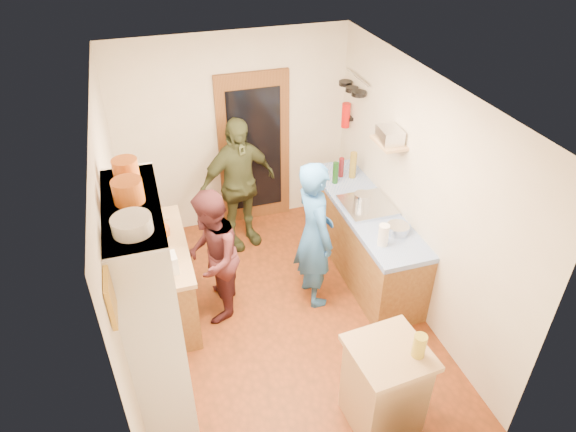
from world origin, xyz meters
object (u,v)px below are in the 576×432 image
person_back (239,184)px  person_hob (318,235)px  island_base (384,388)px  right_counter_base (363,239)px  person_left (215,255)px  hutch_body (154,318)px

person_back → person_hob: bearing=-81.8°
island_base → right_counter_base: bearing=70.5°
island_base → person_back: person_back is taller
person_back → person_left: bearing=-130.7°
island_base → person_left: 2.15m
island_base → person_back: size_ratio=0.49×
hutch_body → person_left: (0.68, 1.08, -0.33)m
person_hob → person_left: person_hob is taller
hutch_body → island_base: size_ratio=2.56×
island_base → person_back: (-0.56, 2.98, 0.45)m
right_counter_base → person_left: 1.87m
right_counter_base → person_back: size_ratio=1.25×
right_counter_base → person_hob: bearing=-154.3°
hutch_body → right_counter_base: hutch_body is taller
person_hob → hutch_body: bearing=114.7°
person_left → person_back: bearing=170.8°
hutch_body → person_hob: bearing=28.2°
island_base → person_hob: bearing=89.7°
right_counter_base → person_hob: size_ratio=1.26×
person_hob → person_back: (-0.57, 1.28, 0.01)m
right_counter_base → person_back: 1.66m
right_counter_base → island_base: island_base is taller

